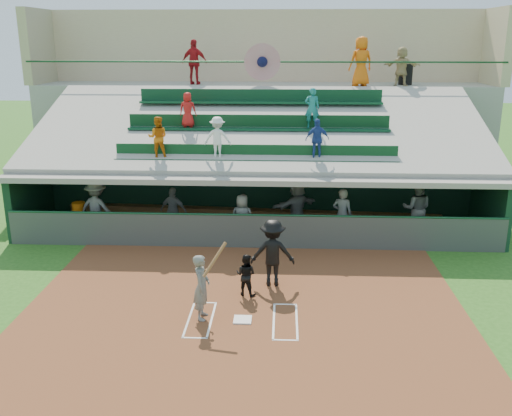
{
  "coord_description": "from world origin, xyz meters",
  "views": [
    {
      "loc": [
        0.92,
        -12.32,
        6.5
      ],
      "look_at": [
        0.15,
        3.5,
        1.8
      ],
      "focal_mm": 40.0,
      "sensor_mm": 36.0,
      "label": 1
    }
  ],
  "objects_px": {
    "catcher": "(246,275)",
    "batter_at_plate": "(202,287)",
    "trash_bin": "(406,74)",
    "water_cooler": "(79,209)",
    "home_plate": "(243,320)",
    "white_table": "(79,224)"
  },
  "relations": [
    {
      "from": "water_cooler",
      "to": "trash_bin",
      "type": "xyz_separation_m",
      "value": [
        12.25,
        7.05,
        4.14
      ]
    },
    {
      "from": "batter_at_plate",
      "to": "home_plate",
      "type": "bearing_deg",
      "value": -4.81
    },
    {
      "from": "white_table",
      "to": "catcher",
      "type": "bearing_deg",
      "value": -36.11
    },
    {
      "from": "trash_bin",
      "to": "batter_at_plate",
      "type": "bearing_deg",
      "value": -118.54
    },
    {
      "from": "water_cooler",
      "to": "trash_bin",
      "type": "relative_size",
      "value": 0.51
    },
    {
      "from": "home_plate",
      "to": "white_table",
      "type": "height_order",
      "value": "white_table"
    },
    {
      "from": "batter_at_plate",
      "to": "catcher",
      "type": "bearing_deg",
      "value": 54.65
    },
    {
      "from": "home_plate",
      "to": "trash_bin",
      "type": "height_order",
      "value": "trash_bin"
    },
    {
      "from": "water_cooler",
      "to": "trash_bin",
      "type": "distance_m",
      "value": 14.73
    },
    {
      "from": "batter_at_plate",
      "to": "white_table",
      "type": "relative_size",
      "value": 2.7
    },
    {
      "from": "batter_at_plate",
      "to": "trash_bin",
      "type": "height_order",
      "value": "trash_bin"
    },
    {
      "from": "home_plate",
      "to": "trash_bin",
      "type": "relative_size",
      "value": 0.49
    },
    {
      "from": "white_table",
      "to": "trash_bin",
      "type": "distance_m",
      "value": 14.92
    },
    {
      "from": "catcher",
      "to": "trash_bin",
      "type": "distance_m",
      "value": 14.01
    },
    {
      "from": "catcher",
      "to": "water_cooler",
      "type": "relative_size",
      "value": 2.52
    },
    {
      "from": "home_plate",
      "to": "trash_bin",
      "type": "bearing_deg",
      "value": 64.99
    },
    {
      "from": "home_plate",
      "to": "water_cooler",
      "type": "relative_size",
      "value": 0.96
    },
    {
      "from": "home_plate",
      "to": "catcher",
      "type": "bearing_deg",
      "value": 90.57
    },
    {
      "from": "catcher",
      "to": "batter_at_plate",
      "type": "bearing_deg",
      "value": 72.93
    },
    {
      "from": "batter_at_plate",
      "to": "white_table",
      "type": "bearing_deg",
      "value": 130.47
    },
    {
      "from": "water_cooler",
      "to": "trash_bin",
      "type": "bearing_deg",
      "value": 29.94
    },
    {
      "from": "home_plate",
      "to": "batter_at_plate",
      "type": "distance_m",
      "value": 1.27
    }
  ]
}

